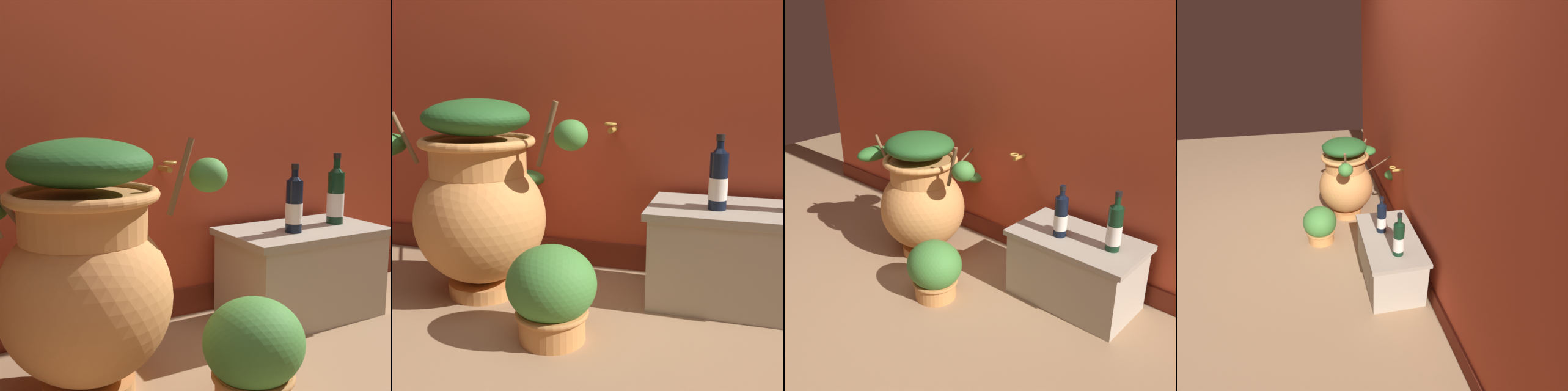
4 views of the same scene
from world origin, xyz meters
TOP-DOWN VIEW (x-y plane):
  - ground_plane at (0.00, 0.00)m, footprint 7.00×7.00m
  - back_wall at (-0.00, 1.20)m, footprint 4.40×0.33m
  - terracotta_urn at (-0.56, 0.65)m, footprint 0.91×0.81m
  - stone_ledge at (0.48, 0.85)m, footprint 0.71×0.41m
  - wine_bottle_left at (0.68, 0.85)m, footprint 0.08×0.08m
  - wine_bottle_middle at (0.39, 0.80)m, footprint 0.07×0.07m
  - potted_shrub at (-0.13, 0.35)m, footprint 0.32×0.30m

SIDE VIEW (x-z plane):
  - ground_plane at x=0.00m, z-range 0.00..0.00m
  - potted_shrub at x=-0.13m, z-range 0.00..0.35m
  - stone_ledge at x=0.48m, z-range 0.01..0.41m
  - terracotta_urn at x=-0.56m, z-range 0.01..0.83m
  - wine_bottle_middle at x=0.39m, z-range 0.38..0.67m
  - wine_bottle_left at x=0.68m, z-range 0.37..0.69m
  - back_wall at x=0.00m, z-range -0.01..2.59m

